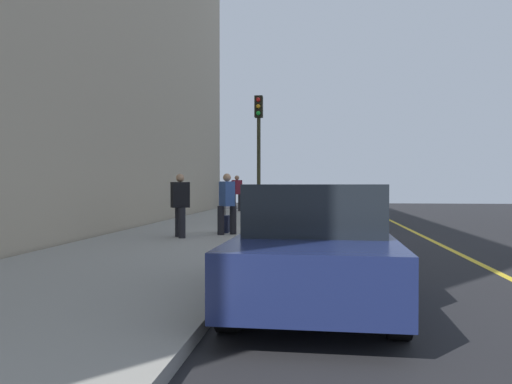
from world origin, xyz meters
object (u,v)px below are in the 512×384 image
(parked_car_black, at_px, (315,205))
(parked_car_navy, at_px, (316,244))
(pedestrian_blue_coat, at_px, (227,202))
(parked_car_maroon, at_px, (316,213))
(rolling_suitcase, at_px, (225,224))
(traffic_light_pole, at_px, (259,138))
(parked_car_green, at_px, (316,199))
(pedestrian_burgundy_coat, at_px, (237,192))
(pedestrian_black_coat, at_px, (180,204))

(parked_car_black, bearing_deg, parked_car_navy, 0.26)
(parked_car_black, distance_m, pedestrian_blue_coat, 6.10)
(parked_car_black, relative_size, pedestrian_blue_coat, 2.84)
(parked_car_maroon, distance_m, rolling_suitcase, 2.65)
(traffic_light_pole, bearing_deg, pedestrian_blue_coat, -10.67)
(traffic_light_pole, bearing_deg, parked_car_black, 146.66)
(pedestrian_blue_coat, bearing_deg, rolling_suitcase, -164.16)
(parked_car_black, bearing_deg, parked_car_green, 179.70)
(pedestrian_burgundy_coat, bearing_deg, parked_car_green, 89.31)
(parked_car_black, relative_size, rolling_suitcase, 5.55)
(parked_car_black, distance_m, parked_car_maroon, 5.71)
(parked_car_maroon, height_order, rolling_suitcase, parked_car_maroon)
(pedestrian_black_coat, distance_m, traffic_light_pole, 4.55)
(parked_car_green, distance_m, parked_car_navy, 19.48)
(parked_car_navy, distance_m, pedestrian_black_coat, 7.21)
(parked_car_navy, xyz_separation_m, pedestrian_burgundy_coat, (-19.53, -4.06, 0.37))
(parked_car_black, bearing_deg, parked_car_maroon, 0.55)
(parked_car_green, distance_m, pedestrian_burgundy_coat, 4.06)
(pedestrian_blue_coat, height_order, traffic_light_pole, traffic_light_pole)
(traffic_light_pole, bearing_deg, parked_car_maroon, 32.19)
(parked_car_maroon, bearing_deg, parked_car_black, -179.45)
(parked_car_navy, relative_size, pedestrian_black_coat, 2.60)
(parked_car_maroon, height_order, traffic_light_pole, traffic_light_pole)
(parked_car_green, bearing_deg, pedestrian_black_coat, -14.68)
(rolling_suitcase, bearing_deg, pedestrian_black_coat, -32.85)
(parked_car_green, distance_m, pedestrian_blue_coat, 12.51)
(parked_car_green, height_order, parked_car_black, same)
(parked_car_navy, bearing_deg, pedestrian_black_coat, -151.21)
(parked_car_maroon, distance_m, pedestrian_black_coat, 3.57)
(pedestrian_black_coat, relative_size, traffic_light_pole, 0.39)
(parked_car_maroon, distance_m, pedestrian_burgundy_coat, 13.06)
(parked_car_black, distance_m, rolling_suitcase, 5.68)
(traffic_light_pole, bearing_deg, pedestrian_black_coat, -23.13)
(pedestrian_black_coat, bearing_deg, parked_car_navy, 28.79)
(parked_car_navy, relative_size, traffic_light_pole, 1.00)
(pedestrian_blue_coat, bearing_deg, parked_car_black, 157.33)
(parked_car_navy, relative_size, pedestrian_blue_coat, 2.56)
(parked_car_navy, distance_m, traffic_light_pole, 10.50)
(parked_car_maroon, distance_m, pedestrian_blue_coat, 2.42)
(parked_car_black, distance_m, traffic_light_pole, 4.00)
(parked_car_maroon, xyz_separation_m, rolling_suitcase, (-0.61, -2.55, -0.36))
(parked_car_black, xyz_separation_m, parked_car_maroon, (5.71, 0.05, 0.00))
(pedestrian_black_coat, relative_size, pedestrian_burgundy_coat, 0.89)
(parked_car_navy, bearing_deg, parked_car_green, -179.93)
(pedestrian_burgundy_coat, bearing_deg, parked_car_maroon, 18.12)
(parked_car_black, bearing_deg, pedestrian_burgundy_coat, -149.13)
(parked_car_green, distance_m, parked_car_black, 6.65)
(pedestrian_blue_coat, distance_m, pedestrian_black_coat, 1.38)
(pedestrian_blue_coat, height_order, pedestrian_burgundy_coat, pedestrian_burgundy_coat)
(parked_car_black, bearing_deg, traffic_light_pole, -33.34)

